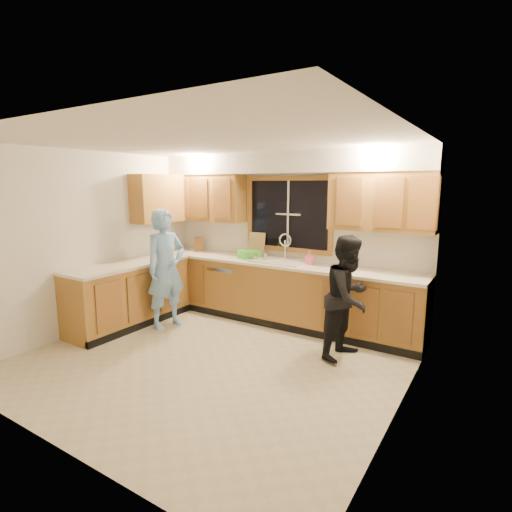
{
  "coord_description": "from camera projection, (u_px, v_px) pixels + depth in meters",
  "views": [
    {
      "loc": [
        2.79,
        -3.46,
        2.04
      ],
      "look_at": [
        0.2,
        0.65,
        1.17
      ],
      "focal_mm": 28.0,
      "sensor_mm": 36.0,
      "label": 1
    }
  ],
  "objects": [
    {
      "name": "floor",
      "position": [
        212.0,
        360.0,
        4.7
      ],
      "size": [
        4.2,
        4.2,
        0.0
      ],
      "primitive_type": "plane",
      "color": "beige",
      "rests_on": "ground"
    },
    {
      "name": "ceiling",
      "position": [
        207.0,
        141.0,
        4.27
      ],
      "size": [
        4.2,
        4.2,
        0.0
      ],
      "primitive_type": "plane",
      "rotation": [
        3.14,
        0.0,
        0.0
      ],
      "color": "silver"
    },
    {
      "name": "wall_back",
      "position": [
        288.0,
        237.0,
        6.07
      ],
      "size": [
        4.2,
        0.0,
        4.2
      ],
      "primitive_type": "plane",
      "rotation": [
        1.57,
        0.0,
        0.0
      ],
      "color": "silver",
      "rests_on": "ground"
    },
    {
      "name": "wall_left",
      "position": [
        92.0,
        242.0,
        5.59
      ],
      "size": [
        0.0,
        3.8,
        3.8
      ],
      "primitive_type": "plane",
      "rotation": [
        1.57,
        0.0,
        1.57
      ],
      "color": "silver",
      "rests_on": "ground"
    },
    {
      "name": "wall_right",
      "position": [
        404.0,
        279.0,
        3.38
      ],
      "size": [
        0.0,
        3.8,
        3.8
      ],
      "primitive_type": "plane",
      "rotation": [
        1.57,
        0.0,
        -1.57
      ],
      "color": "silver",
      "rests_on": "ground"
    },
    {
      "name": "base_cabinets_back",
      "position": [
        278.0,
        293.0,
        5.96
      ],
      "size": [
        4.2,
        0.6,
        0.88
      ],
      "primitive_type": "cube",
      "color": "#A87330",
      "rests_on": "ground"
    },
    {
      "name": "base_cabinets_left",
      "position": [
        130.0,
        295.0,
        5.86
      ],
      "size": [
        0.6,
        1.9,
        0.88
      ],
      "primitive_type": "cube",
      "color": "#A87330",
      "rests_on": "ground"
    },
    {
      "name": "countertop_back",
      "position": [
        278.0,
        263.0,
        5.87
      ],
      "size": [
        4.2,
        0.63,
        0.04
      ],
      "primitive_type": "cube",
      "color": "#EEE5C8",
      "rests_on": "base_cabinets_back"
    },
    {
      "name": "countertop_left",
      "position": [
        129.0,
        265.0,
        5.77
      ],
      "size": [
        0.63,
        1.9,
        0.04
      ],
      "primitive_type": "cube",
      "color": "#EEE5C8",
      "rests_on": "base_cabinets_left"
    },
    {
      "name": "upper_cabinets_left",
      "position": [
        208.0,
        198.0,
        6.58
      ],
      "size": [
        1.35,
        0.33,
        0.75
      ],
      "primitive_type": "cube",
      "color": "#A87330",
      "rests_on": "wall_back"
    },
    {
      "name": "upper_cabinets_right",
      "position": [
        382.0,
        202.0,
        5.08
      ],
      "size": [
        1.35,
        0.33,
        0.75
      ],
      "primitive_type": "cube",
      "color": "#A87330",
      "rests_on": "wall_back"
    },
    {
      "name": "upper_cabinets_return",
      "position": [
        158.0,
        198.0,
        6.33
      ],
      "size": [
        0.33,
        0.9,
        0.75
      ],
      "primitive_type": "cube",
      "color": "#A87330",
      "rests_on": "wall_left"
    },
    {
      "name": "soffit",
      "position": [
        284.0,
        163.0,
        5.73
      ],
      "size": [
        4.2,
        0.35,
        0.3
      ],
      "primitive_type": "cube",
      "color": "silver",
      "rests_on": "wall_back"
    },
    {
      "name": "window_frame",
      "position": [
        288.0,
        214.0,
        6.0
      ],
      "size": [
        1.44,
        0.03,
        1.14
      ],
      "color": "black",
      "rests_on": "wall_back"
    },
    {
      "name": "sink",
      "position": [
        279.0,
        265.0,
        5.89
      ],
      "size": [
        0.86,
        0.52,
        0.57
      ],
      "color": "silver",
      "rests_on": "countertop_back"
    },
    {
      "name": "dishwasher",
      "position": [
        232.0,
        288.0,
        6.4
      ],
      "size": [
        0.6,
        0.56,
        0.82
      ],
      "primitive_type": "cube",
      "color": "white",
      "rests_on": "floor"
    },
    {
      "name": "stove",
      "position": [
        96.0,
        304.0,
        5.39
      ],
      "size": [
        0.58,
        0.75,
        0.9
      ],
      "primitive_type": "cube",
      "color": "white",
      "rests_on": "floor"
    },
    {
      "name": "man",
      "position": [
        166.0,
        269.0,
        5.7
      ],
      "size": [
        0.52,
        0.69,
        1.7
      ],
      "primitive_type": "imported",
      "rotation": [
        0.0,
        0.0,
        1.38
      ],
      "color": "#78ACE3",
      "rests_on": "floor"
    },
    {
      "name": "woman",
      "position": [
        348.0,
        297.0,
        4.68
      ],
      "size": [
        0.68,
        0.81,
        1.47
      ],
      "primitive_type": "imported",
      "rotation": [
        0.0,
        0.0,
        1.38
      ],
      "color": "black",
      "rests_on": "floor"
    },
    {
      "name": "knife_block",
      "position": [
        198.0,
        244.0,
        6.83
      ],
      "size": [
        0.16,
        0.16,
        0.23
      ],
      "primitive_type": "cube",
      "rotation": [
        0.0,
        0.0,
        0.68
      ],
      "color": "#955F29",
      "rests_on": "countertop_back"
    },
    {
      "name": "cutting_board",
      "position": [
        256.0,
        244.0,
        6.3
      ],
      "size": [
        0.29,
        0.13,
        0.38
      ],
      "primitive_type": "cube",
      "rotation": [
        -0.21,
        0.0,
        0.1
      ],
      "color": "tan",
      "rests_on": "countertop_back"
    },
    {
      "name": "dish_crate",
      "position": [
        249.0,
        255.0,
        6.11
      ],
      "size": [
        0.36,
        0.35,
        0.13
      ],
      "primitive_type": "cube",
      "rotation": [
        0.0,
        0.0,
        -0.42
      ],
      "color": "green",
      "rests_on": "countertop_back"
    },
    {
      "name": "soap_bottle",
      "position": [
        309.0,
        258.0,
        5.65
      ],
      "size": [
        0.11,
        0.11,
        0.2
      ],
      "primitive_type": "imported",
      "rotation": [
        0.0,
        0.0,
        -0.23
      ],
      "color": "#FE6187",
      "rests_on": "countertop_back"
    },
    {
      "name": "bowl",
      "position": [
        344.0,
        268.0,
        5.34
      ],
      "size": [
        0.26,
        0.26,
        0.05
      ],
      "primitive_type": "imported",
      "rotation": [
        0.0,
        0.0,
        0.29
      ],
      "color": "silver",
      "rests_on": "countertop_back"
    },
    {
      "name": "can_left",
      "position": [
        255.0,
        258.0,
        5.9
      ],
      "size": [
        0.07,
        0.07,
        0.11
      ],
      "primitive_type": "cylinder",
      "rotation": [
        0.0,
        0.0,
        0.23
      ],
      "color": "#BCB290",
      "rests_on": "countertop_back"
    },
    {
      "name": "can_right",
      "position": [
        265.0,
        257.0,
        5.91
      ],
      "size": [
        0.08,
        0.08,
        0.12
      ],
      "primitive_type": "cylinder",
      "rotation": [
        0.0,
        0.0,
        -0.18
      ],
      "color": "#BCB290",
      "rests_on": "countertop_back"
    }
  ]
}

